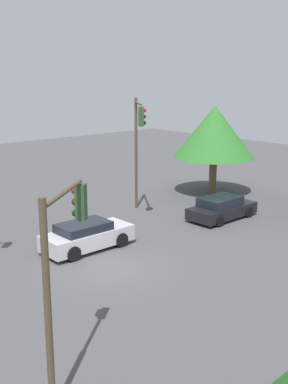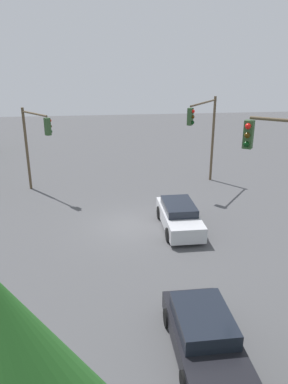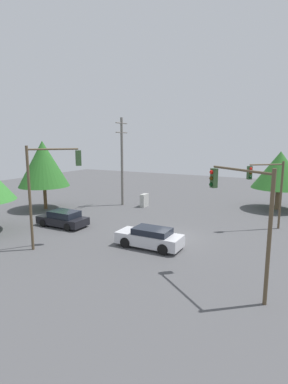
{
  "view_description": "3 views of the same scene",
  "coord_description": "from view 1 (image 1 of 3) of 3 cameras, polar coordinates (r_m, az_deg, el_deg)",
  "views": [
    {
      "loc": [
        15.61,
        -12.21,
        8.27
      ],
      "look_at": [
        0.15,
        1.82,
        3.17
      ],
      "focal_mm": 45.0,
      "sensor_mm": 36.0,
      "label": 1
    },
    {
      "loc": [
        1.53,
        18.57,
        8.87
      ],
      "look_at": [
        -0.7,
        0.57,
        2.16
      ],
      "focal_mm": 35.0,
      "sensor_mm": 36.0,
      "label": 2
    },
    {
      "loc": [
        -20.14,
        -8.25,
        7.28
      ],
      "look_at": [
        0.95,
        2.91,
        3.12
      ],
      "focal_mm": 28.0,
      "sensor_mm": 36.0,
      "label": 3
    }
  ],
  "objects": [
    {
      "name": "ground_plane",
      "position": [
        21.48,
        -3.91,
        -8.96
      ],
      "size": [
        80.0,
        80.0,
        0.0
      ],
      "primitive_type": "plane",
      "color": "#4C4C4F"
    },
    {
      "name": "sedan_dark",
      "position": [
        28.63,
        9.17,
        -1.9
      ],
      "size": [
        2.03,
        4.37,
        1.34
      ],
      "color": "black",
      "rests_on": "ground_plane"
    },
    {
      "name": "sedan_silver",
      "position": [
        23.51,
        -6.79,
        -5.18
      ],
      "size": [
        1.92,
        4.55,
        1.39
      ],
      "color": "silver",
      "rests_on": "ground_plane"
    },
    {
      "name": "traffic_signal_main",
      "position": [
        28.61,
        -0.71,
        6.53
      ],
      "size": [
        2.96,
        2.26,
        6.93
      ],
      "rotation": [
        0.0,
        0.0,
        -0.64
      ],
      "color": "brown",
      "rests_on": "ground_plane"
    },
    {
      "name": "traffic_signal_aux",
      "position": [
        12.65,
        -9.6,
        -7.09
      ],
      "size": [
        2.14,
        2.6,
        5.6
      ],
      "rotation": [
        0.0,
        0.0,
        2.24
      ],
      "color": "brown",
      "rests_on": "ground_plane"
    },
    {
      "name": "tree_corner",
      "position": [
        34.13,
        8.33,
        7.05
      ],
      "size": [
        5.67,
        5.67,
        6.22
      ],
      "color": "brown",
      "rests_on": "ground_plane"
    }
  ]
}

